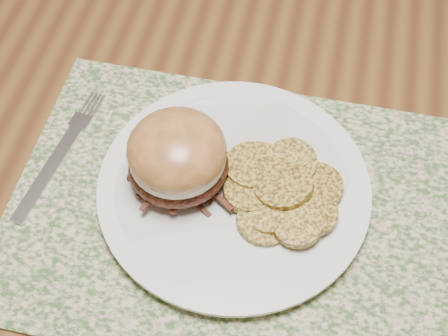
# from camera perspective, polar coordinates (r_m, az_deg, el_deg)

# --- Properties ---
(ground) EXTENTS (3.50, 3.50, 0.00)m
(ground) POSITION_cam_1_polar(r_m,az_deg,el_deg) (1.42, 11.09, -12.76)
(ground) COLOR brown
(ground) RESTS_ON ground
(dining_table) EXTENTS (1.50, 0.90, 0.75)m
(dining_table) POSITION_cam_1_polar(r_m,az_deg,el_deg) (0.84, 18.39, 4.18)
(dining_table) COLOR brown
(dining_table) RESTS_ON ground
(placemat) EXTENTS (0.45, 0.33, 0.00)m
(placemat) POSITION_cam_1_polar(r_m,az_deg,el_deg) (0.63, 0.80, -3.87)
(placemat) COLOR #3D5C2F
(placemat) RESTS_ON dining_table
(dinner_plate) EXTENTS (0.26, 0.26, 0.02)m
(dinner_plate) POSITION_cam_1_polar(r_m,az_deg,el_deg) (0.63, 0.91, -1.88)
(dinner_plate) COLOR white
(dinner_plate) RESTS_ON placemat
(pork_sandwich) EXTENTS (0.13, 0.13, 0.08)m
(pork_sandwich) POSITION_cam_1_polar(r_m,az_deg,el_deg) (0.60, -4.28, 1.04)
(pork_sandwich) COLOR black
(pork_sandwich) RESTS_ON dinner_plate
(roasted_potatoes) EXTENTS (0.13, 0.14, 0.03)m
(roasted_potatoes) POSITION_cam_1_polar(r_m,az_deg,el_deg) (0.62, 5.10, -2.08)
(roasted_potatoes) COLOR #B59335
(roasted_potatoes) RESTS_ON dinner_plate
(fork) EXTENTS (0.04, 0.18, 0.00)m
(fork) POSITION_cam_1_polar(r_m,az_deg,el_deg) (0.69, -14.69, 1.35)
(fork) COLOR silver
(fork) RESTS_ON placemat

